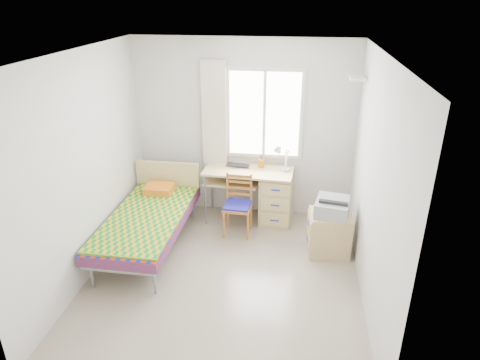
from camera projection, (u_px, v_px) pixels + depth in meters
name	position (u px, v px, depth m)	size (l,w,h in m)	color
floor	(224.00, 276.00, 5.17)	(3.50, 3.50, 0.00)	#BCAD93
ceiling	(220.00, 54.00, 4.11)	(3.50, 3.50, 0.00)	white
wall_back	(244.00, 130.00, 6.23)	(3.20, 3.20, 0.00)	silver
wall_left	(84.00, 169.00, 4.85)	(3.50, 3.50, 0.00)	silver
wall_right	(374.00, 186.00, 4.44)	(3.50, 3.50, 0.00)	silver
window	(264.00, 114.00, 6.06)	(1.10, 0.04, 1.30)	white
curtain	(214.00, 120.00, 6.15)	(0.35, 0.05, 1.70)	beige
floating_shelf	(358.00, 78.00, 5.37)	(0.20, 0.32, 0.03)	white
bed	(149.00, 218.00, 5.62)	(0.95, 2.01, 0.86)	#93979B
desk	(272.00, 194.00, 6.25)	(1.31, 0.66, 0.80)	tan
chair	(239.00, 201.00, 5.93)	(0.39, 0.39, 0.86)	#AD6521
cabinet	(329.00, 233.00, 5.54)	(0.56, 0.50, 0.56)	tan
printer	(332.00, 206.00, 5.39)	(0.47, 0.52, 0.20)	#A1A4A9
laptop	(237.00, 167.00, 6.23)	(0.34, 0.22, 0.03)	black
pen_cup	(261.00, 163.00, 6.23)	(0.09, 0.09, 0.12)	orange
task_lamp	(282.00, 156.00, 5.91)	(0.23, 0.32, 0.42)	white
book	(235.00, 181.00, 6.28)	(0.18, 0.25, 0.02)	gray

